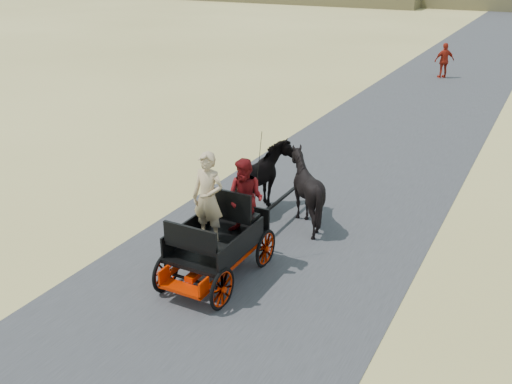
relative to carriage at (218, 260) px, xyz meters
The scene contains 8 objects.
ground 1.26m from the carriage, 68.18° to the right, with size 140.00×140.00×0.00m, color tan.
road 1.25m from the carriage, 68.18° to the right, with size 6.00×140.00×0.01m, color #38383A.
carriage is the anchor object (origin of this frame).
horse_left 3.09m from the carriage, 100.39° to the left, with size 0.91×2.01×1.70m, color black.
horse_right 3.09m from the carriage, 79.61° to the left, with size 1.37×1.54×1.70m, color black.
driver_man 1.28m from the carriage, 165.96° to the left, with size 0.66×0.43×1.80m, color tan.
passenger_woman 1.33m from the carriage, 63.43° to the left, with size 0.77×0.60×1.58m, color #660C0F.
pedestrian 21.41m from the carriage, 89.85° to the left, with size 1.01×0.42×1.73m, color #9E2112.
Camera 1 is at (4.78, -7.10, 5.94)m, focal length 40.00 mm.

